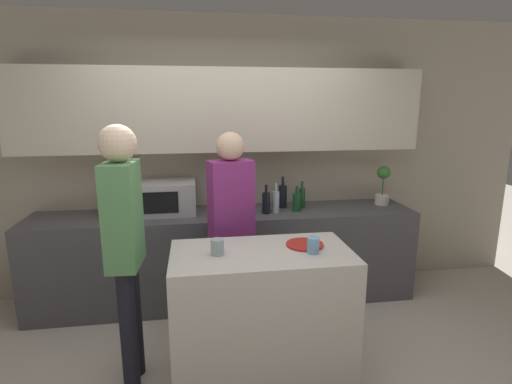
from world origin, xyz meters
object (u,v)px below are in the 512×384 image
object	(u,v)px
bottle_1	(276,201)
bottle_4	(302,197)
bottle_0	(266,202)
person_left	(124,235)
person_center	(231,217)
toaster	(116,206)
bottle_2	(283,196)
microwave	(167,198)
cup_0	(217,247)
plate_on_island	(305,245)
bottle_3	(297,202)
cup_1	(313,245)
potted_plant	(383,185)

from	to	relation	value
bottle_1	bottle_4	xyz separation A→B (m)	(0.29, 0.14, -0.01)
bottle_0	person_left	distance (m)	1.50
bottle_0	person_center	size ratio (longest dim) A/B	0.16
toaster	bottle_2	world-z (taller)	bottle_2
bottle_0	bottle_2	distance (m)	0.27
microwave	bottle_0	world-z (taller)	microwave
bottle_0	cup_0	distance (m)	1.20
microwave	bottle_1	distance (m)	1.01
microwave	cup_0	size ratio (longest dim) A/B	4.97
plate_on_island	cup_0	distance (m)	0.61
microwave	bottle_3	world-z (taller)	microwave
bottle_3	bottle_0	bearing A→B (deg)	-172.55
toaster	bottle_0	distance (m)	1.38
bottle_0	cup_1	world-z (taller)	bottle_0
potted_plant	bottle_4	size ratio (longest dim) A/B	1.49
potted_plant	bottle_0	distance (m)	1.24
cup_1	person_left	size ratio (longest dim) A/B	0.06
potted_plant	cup_0	xyz separation A→B (m)	(-1.74, -1.23, -0.10)
microwave	bottle_1	bearing A→B (deg)	-7.28
bottle_1	microwave	bearing A→B (deg)	172.72
toaster	bottle_1	size ratio (longest dim) A/B	0.93
bottle_1	bottle_4	bearing A→B (deg)	25.04
bottle_1	person_center	world-z (taller)	person_center
bottle_1	person_left	distance (m)	1.58
potted_plant	bottle_1	world-z (taller)	potted_plant
bottle_4	person_left	world-z (taller)	person_left
bottle_0	person_left	world-z (taller)	person_left
toaster	bottle_2	size ratio (longest dim) A/B	0.84
microwave	cup_0	world-z (taller)	microwave
bottle_4	plate_on_island	distance (m)	1.20
bottle_1	person_center	size ratio (longest dim) A/B	0.17
cup_1	person_left	distance (m)	1.23
microwave	person_left	world-z (taller)	person_left
bottle_2	cup_1	xyz separation A→B (m)	(-0.09, -1.33, -0.02)
bottle_2	bottle_4	bearing A→B (deg)	-8.74
microwave	cup_1	size ratio (longest dim) A/B	4.84
cup_0	bottle_4	bearing A→B (deg)	53.85
toaster	person_left	size ratio (longest dim) A/B	0.15
person_left	person_center	bearing A→B (deg)	129.35
cup_1	plate_on_island	bearing A→B (deg)	96.41
microwave	bottle_3	distance (m)	1.22
microwave	cup_0	xyz separation A→B (m)	(0.39, -1.23, -0.05)
potted_plant	cup_1	size ratio (longest dim) A/B	3.67
bottle_2	plate_on_island	world-z (taller)	bottle_2
bottle_2	person_center	xyz separation A→B (m)	(-0.57, -0.67, 0.00)
bottle_2	cup_0	xyz separation A→B (m)	(-0.72, -1.27, -0.02)
microwave	plate_on_island	bearing A→B (deg)	-49.21
bottle_2	cup_0	bearing A→B (deg)	-119.48
person_center	plate_on_island	bearing A→B (deg)	117.20
bottle_3	person_left	xyz separation A→B (m)	(-1.41, -1.05, 0.09)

